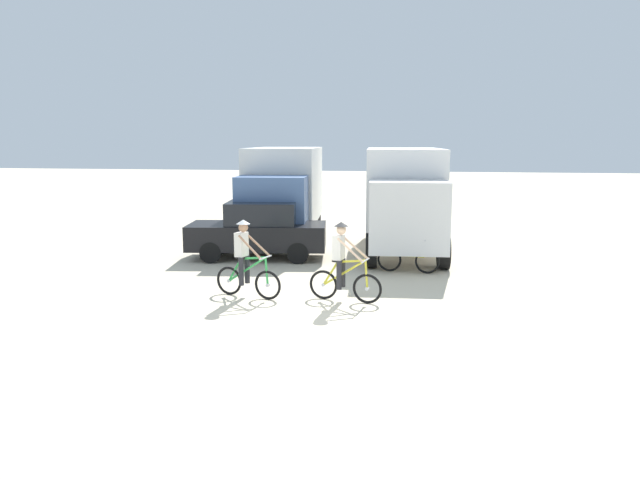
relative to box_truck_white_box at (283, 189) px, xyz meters
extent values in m
plane|color=beige|center=(2.57, -9.68, -1.87)|extent=(120.00, 120.00, 0.00)
cube|color=white|center=(-0.06, 0.57, 0.13)|extent=(2.89, 5.41, 2.70)
cube|color=#4C6B9E|center=(0.27, -2.81, -0.37)|extent=(2.33, 1.70, 2.00)
cube|color=black|center=(0.34, -3.51, -0.02)|extent=(2.02, 0.27, 0.80)
cylinder|color=black|center=(1.28, -2.61, -1.37)|extent=(0.41, 1.03, 1.00)
cylinder|color=black|center=(-0.75, -2.81, -1.37)|extent=(0.41, 1.03, 1.00)
cylinder|color=black|center=(0.80, 2.35, -1.37)|extent=(0.41, 1.03, 1.00)
cylinder|color=black|center=(-1.23, 2.16, -1.37)|extent=(0.41, 1.03, 1.00)
cube|color=white|center=(4.34, -0.99, 0.13)|extent=(2.78, 5.36, 2.70)
cube|color=silver|center=(4.60, -4.39, -0.37)|extent=(2.31, 1.66, 2.00)
cube|color=black|center=(4.65, -5.08, -0.02)|extent=(2.02, 0.23, 0.80)
cylinder|color=black|center=(5.61, -4.21, -1.37)|extent=(0.39, 1.02, 1.00)
cylinder|color=black|center=(3.57, -4.36, -1.37)|extent=(0.39, 1.02, 1.00)
cylinder|color=black|center=(5.24, 0.77, -1.37)|extent=(0.39, 1.02, 1.00)
cylinder|color=black|center=(3.20, 0.61, -1.37)|extent=(0.39, 1.02, 1.00)
cube|color=black|center=(-0.02, -3.55, -1.17)|extent=(4.40, 2.30, 0.76)
cube|color=black|center=(0.13, -3.53, -0.45)|extent=(2.29, 1.87, 0.68)
cylinder|color=black|center=(-1.21, -4.50, -1.55)|extent=(0.66, 0.30, 0.64)
cylinder|color=black|center=(-1.41, -2.95, -1.55)|extent=(0.66, 0.30, 0.64)
cylinder|color=black|center=(1.38, -4.15, -1.55)|extent=(0.66, 0.30, 0.64)
cylinder|color=black|center=(1.17, -2.61, -1.55)|extent=(0.66, 0.30, 0.64)
torus|color=black|center=(1.52, -8.29, -1.53)|extent=(0.67, 0.24, 0.68)
cylinder|color=silver|center=(1.52, -8.29, -1.53)|extent=(0.10, 0.10, 0.08)
torus|color=black|center=(0.50, -8.01, -1.53)|extent=(0.67, 0.24, 0.68)
cylinder|color=silver|center=(0.50, -8.01, -1.53)|extent=(0.10, 0.10, 0.08)
cylinder|color=green|center=(0.99, -8.14, -1.21)|extent=(1.00, 0.32, 0.68)
cylinder|color=green|center=(1.15, -8.19, -0.93)|extent=(0.65, 0.23, 0.13)
cylinder|color=green|center=(0.67, -8.05, -1.25)|extent=(0.39, 0.15, 0.59)
cylinder|color=green|center=(1.49, -8.28, -1.21)|extent=(0.11, 0.07, 0.64)
cylinder|color=silver|center=(1.47, -8.27, -0.89)|extent=(0.17, 0.51, 0.04)
cube|color=black|center=(0.84, -8.10, -0.94)|extent=(0.26, 0.18, 0.06)
cube|color=silver|center=(0.86, -8.10, -0.63)|extent=(0.28, 0.36, 0.56)
sphere|color=#A87A5B|center=(0.91, -8.12, -0.23)|extent=(0.22, 0.22, 0.22)
cone|color=silver|center=(0.91, -8.12, -0.10)|extent=(0.32, 0.32, 0.10)
cylinder|color=#26262B|center=(0.95, -7.99, -1.24)|extent=(0.12, 0.12, 0.66)
cylinder|color=#26262B|center=(0.88, -8.25, -1.24)|extent=(0.12, 0.12, 0.66)
cylinder|color=#A87A5B|center=(1.23, -8.02, -0.65)|extent=(0.63, 0.18, 0.53)
cylinder|color=#A87A5B|center=(1.13, -8.37, -0.65)|extent=(0.61, 0.26, 0.53)
torus|color=black|center=(3.80, -8.25, -1.53)|extent=(0.68, 0.20, 0.68)
cylinder|color=silver|center=(3.80, -8.25, -1.53)|extent=(0.09, 0.09, 0.08)
torus|color=black|center=(2.77, -8.04, -1.53)|extent=(0.68, 0.20, 0.68)
cylinder|color=silver|center=(2.77, -8.04, -1.53)|extent=(0.09, 0.09, 0.08)
cylinder|color=gold|center=(3.26, -8.14, -1.21)|extent=(1.02, 0.26, 0.68)
cylinder|color=gold|center=(3.43, -8.17, -0.93)|extent=(0.66, 0.18, 0.13)
cylinder|color=gold|center=(2.94, -8.07, -1.25)|extent=(0.39, 0.13, 0.59)
cylinder|color=gold|center=(3.77, -8.25, -1.21)|extent=(0.11, 0.07, 0.64)
cylinder|color=silver|center=(3.75, -8.24, -0.89)|extent=(0.14, 0.52, 0.04)
cube|color=black|center=(3.11, -8.11, -0.94)|extent=(0.26, 0.17, 0.06)
cube|color=silver|center=(3.13, -8.11, -0.63)|extent=(0.26, 0.35, 0.56)
sphere|color=beige|center=(3.19, -8.12, -0.23)|extent=(0.22, 0.22, 0.22)
cone|color=#333333|center=(3.19, -8.12, -0.10)|extent=(0.32, 0.32, 0.10)
cylinder|color=#26262B|center=(3.21, -8.00, -1.24)|extent=(0.12, 0.12, 0.66)
cylinder|color=#26262B|center=(3.16, -8.25, -1.24)|extent=(0.12, 0.12, 0.66)
cylinder|color=beige|center=(3.50, -8.00, -0.65)|extent=(0.63, 0.14, 0.53)
cylinder|color=beige|center=(3.42, -8.36, -0.65)|extent=(0.62, 0.22, 0.53)
torus|color=black|center=(5.15, -4.91, -1.53)|extent=(0.68, 0.14, 0.68)
torus|color=black|center=(4.11, -4.78, -1.53)|extent=(0.68, 0.14, 0.68)
cube|color=gold|center=(4.63, -4.85, -1.25)|extent=(0.89, 0.15, 0.36)
cylinder|color=silver|center=(5.10, -4.90, -0.92)|extent=(0.10, 0.50, 0.04)
camera|label=1|loc=(4.91, -21.35, 1.74)|focal=33.83mm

